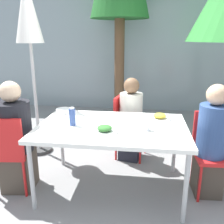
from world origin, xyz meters
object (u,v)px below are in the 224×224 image
object	(u,v)px
person_left	(16,140)
chair_right	(213,146)
drinking_cup	(146,125)
salad_bowl	(64,111)
closed_umbrella	(28,20)
person_far	(131,121)
bottle	(72,117)
person_right	(211,144)
chair_far	(126,121)
chair_left	(9,148)

from	to	relation	value
person_left	chair_right	distance (m)	2.12
drinking_cup	salad_bowl	bearing A→B (deg)	154.71
person_left	closed_umbrella	xyz separation A→B (m)	(-0.17, 0.93, 1.28)
person_far	bottle	world-z (taller)	person_far
person_left	person_right	size ratio (longest dim) A/B	1.01
person_right	closed_umbrella	distance (m)	2.68
chair_far	chair_right	bearing A→B (deg)	66.28
person_far	drinking_cup	xyz separation A→B (m)	(0.20, -0.84, 0.26)
closed_umbrella	bottle	bearing A→B (deg)	-47.35
person_left	person_right	world-z (taller)	person_left
closed_umbrella	salad_bowl	distance (m)	1.29
chair_far	bottle	distance (m)	1.05
bottle	drinking_cup	xyz separation A→B (m)	(0.77, -0.04, -0.04)
bottle	drinking_cup	bearing A→B (deg)	-3.29
person_right	bottle	bearing A→B (deg)	0.74
chair_right	closed_umbrella	size ratio (longest dim) A/B	0.36
person_right	chair_far	size ratio (longest dim) A/B	1.37
chair_far	closed_umbrella	world-z (taller)	closed_umbrella
chair_left	salad_bowl	world-z (taller)	chair_left
person_left	salad_bowl	distance (m)	0.67
person_far	closed_umbrella	distance (m)	1.88
chair_right	person_far	bearing A→B (deg)	-37.10
person_far	person_right	bearing A→B (deg)	62.20
person_right	drinking_cup	world-z (taller)	person_right
chair_far	drinking_cup	bearing A→B (deg)	27.97
chair_right	closed_umbrella	world-z (taller)	closed_umbrella
person_right	person_far	bearing A→B (deg)	-41.87
person_right	chair_left	bearing A→B (deg)	4.20
chair_left	closed_umbrella	size ratio (longest dim) A/B	0.36
closed_umbrella	drinking_cup	distance (m)	2.08
drinking_cup	person_right	bearing A→B (deg)	10.48
person_right	drinking_cup	size ratio (longest dim) A/B	11.75
chair_far	closed_umbrella	size ratio (longest dim) A/B	0.36
person_far	drinking_cup	bearing A→B (deg)	24.84
person_far	closed_umbrella	size ratio (longest dim) A/B	0.47
chair_far	person_far	world-z (taller)	person_far
person_left	salad_bowl	size ratio (longest dim) A/B	6.25
salad_bowl	drinking_cup	bearing A→B (deg)	-25.29
chair_far	bottle	size ratio (longest dim) A/B	4.53
person_left	bottle	world-z (taller)	person_left
drinking_cup	chair_left	bearing A→B (deg)	-175.17
chair_far	chair_left	bearing A→B (deg)	-36.81
person_far	salad_bowl	xyz separation A→B (m)	(-0.80, -0.37, 0.23)
drinking_cup	bottle	bearing A→B (deg)	176.71
chair_right	drinking_cup	xyz separation A→B (m)	(-0.72, -0.21, 0.28)
person_left	salad_bowl	xyz separation A→B (m)	(0.38, 0.51, 0.20)
person_right	closed_umbrella	xyz separation A→B (m)	(-2.23, 0.77, 1.27)
person_right	person_far	distance (m)	1.13
chair_far	person_far	xyz separation A→B (m)	(0.07, -0.07, 0.03)
person_far	salad_bowl	distance (m)	0.91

